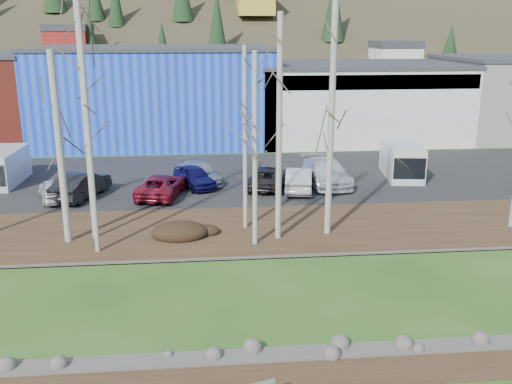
{
  "coord_description": "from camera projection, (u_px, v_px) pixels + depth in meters",
  "views": [
    {
      "loc": [
        -2.09,
        -12.39,
        9.85
      ],
      "look_at": [
        0.36,
        12.9,
        2.5
      ],
      "focal_mm": 40.0,
      "sensor_mm": 36.0,
      "label": 1
    }
  ],
  "objects": [
    {
      "name": "near_bank_rocks",
      "position": [
        275.0,
        356.0,
        17.74
      ],
      "size": [
        80.0,
        0.8,
        0.5
      ],
      "primitive_type": null,
      "color": "#47423D",
      "rests_on": "ground"
    },
    {
      "name": "far_bank_rocks",
      "position": [
        252.0,
        255.0,
        25.58
      ],
      "size": [
        80.0,
        0.8,
        0.46
      ],
      "primitive_type": null,
      "color": "#47423D",
      "rests_on": "ground"
    },
    {
      "name": "car_0",
      "position": [
        54.0,
        189.0,
        33.17
      ],
      "size": [
        2.69,
        4.04,
        1.28
      ],
      "primitive_type": "imported",
      "rotation": [
        0.0,
        0.0,
        3.48
      ],
      "color": "white",
      "rests_on": "parking_lot"
    },
    {
      "name": "car_8",
      "position": [
        325.0,
        172.0,
        36.48
      ],
      "size": [
        2.56,
        5.55,
        1.57
      ],
      "primitive_type": "imported",
      "rotation": [
        0.0,
        0.0,
        0.07
      ],
      "color": "silver",
      "rests_on": "parking_lot"
    },
    {
      "name": "car_2",
      "position": [
        162.0,
        186.0,
        33.88
      ],
      "size": [
        3.17,
        5.16,
        1.34
      ],
      "primitive_type": "imported",
      "rotation": [
        0.0,
        0.0,
        2.93
      ],
      "color": "maroon",
      "rests_on": "parking_lot"
    },
    {
      "name": "river",
      "position": [
        261.0,
        297.0,
        21.66
      ],
      "size": [
        80.0,
        8.0,
        0.9
      ],
      "primitive_type": null,
      "color": "black",
      "rests_on": "ground"
    },
    {
      "name": "dirt_strip",
      "position": [
        279.0,
        374.0,
        16.78
      ],
      "size": [
        80.0,
        1.8,
        0.03
      ],
      "primitive_type": "cube",
      "color": "#382616",
      "rests_on": "ground"
    },
    {
      "name": "car_5",
      "position": [
        299.0,
        179.0,
        35.07
      ],
      "size": [
        2.3,
        4.65,
        1.46
      ],
      "primitive_type": "imported",
      "rotation": [
        0.0,
        0.0,
        2.97
      ],
      "color": "silver",
      "rests_on": "parking_lot"
    },
    {
      "name": "far_bank",
      "position": [
        246.0,
        230.0,
        28.62
      ],
      "size": [
        80.0,
        7.0,
        0.15
      ],
      "primitive_type": "cube",
      "color": "#382616",
      "rests_on": "ground"
    },
    {
      "name": "car_4",
      "position": [
        195.0,
        177.0,
        35.9
      ],
      "size": [
        3.1,
        4.28,
        1.35
      ],
      "primitive_type": "imported",
      "rotation": [
        0.0,
        0.0,
        0.43
      ],
      "color": "#131053",
      "rests_on": "parking_lot"
    },
    {
      "name": "car_6",
      "position": [
        268.0,
        177.0,
        35.84
      ],
      "size": [
        3.33,
        5.17,
        1.32
      ],
      "primitive_type": "imported",
      "rotation": [
        0.0,
        0.0,
        2.89
      ],
      "color": "black",
      "rests_on": "parking_lot"
    },
    {
      "name": "birch_6",
      "position": [
        255.0,
        151.0,
        25.4
      ],
      "size": [
        0.23,
        0.23,
        8.77
      ],
      "color": "#B6B2A6",
      "rests_on": "far_bank"
    },
    {
      "name": "birch_3",
      "position": [
        87.0,
        122.0,
        24.05
      ],
      "size": [
        0.21,
        0.21,
        11.74
      ],
      "color": "#B6B2A6",
      "rests_on": "far_bank"
    },
    {
      "name": "parking_lot",
      "position": [
        234.0,
        177.0,
        38.66
      ],
      "size": [
        80.0,
        14.0,
        0.14
      ],
      "primitive_type": "cube",
      "color": "black",
      "rests_on": "ground"
    },
    {
      "name": "birch_7",
      "position": [
        331.0,
        121.0,
        26.45
      ],
      "size": [
        0.3,
        0.3,
        11.01
      ],
      "color": "#B6B2A6",
      "rests_on": "far_bank"
    },
    {
      "name": "van_grey",
      "position": [
        2.0,
        168.0,
        36.49
      ],
      "size": [
        2.16,
        4.97,
        2.16
      ],
      "rotation": [
        0.0,
        0.0,
        -0.02
      ],
      "color": "silver",
      "rests_on": "parking_lot"
    },
    {
      "name": "building_blue",
      "position": [
        156.0,
        94.0,
        50.36
      ],
      "size": [
        20.4,
        12.24,
        8.3
      ],
      "color": "blue",
      "rests_on": "ground"
    },
    {
      "name": "building_white",
      "position": [
        355.0,
        101.0,
        52.22
      ],
      "size": [
        18.36,
        12.24,
        6.8
      ],
      "color": "#BBBBB6",
      "rests_on": "ground"
    },
    {
      "name": "birch_2",
      "position": [
        60.0,
        149.0,
        25.69
      ],
      "size": [
        0.32,
        0.32,
        8.81
      ],
      "color": "#B6B2A6",
      "rests_on": "far_bank"
    },
    {
      "name": "car_1",
      "position": [
        81.0,
        185.0,
        33.61
      ],
      "size": [
        3.03,
        4.97,
        1.55
      ],
      "primitive_type": "imported",
      "rotation": [
        0.0,
        0.0,
        2.82
      ],
      "color": "black",
      "rests_on": "parking_lot"
    },
    {
      "name": "birch_1",
      "position": [
        85.0,
        122.0,
        25.84
      ],
      "size": [
        0.2,
        0.2,
        11.14
      ],
      "color": "#B6B2A6",
      "rests_on": "far_bank"
    },
    {
      "name": "birch_4",
      "position": [
        279.0,
        131.0,
        25.92
      ],
      "size": [
        0.27,
        0.27,
        10.38
      ],
      "color": "#B6B2A6",
      "rests_on": "far_bank"
    },
    {
      "name": "birch_5",
      "position": [
        245.0,
        140.0,
        27.56
      ],
      "size": [
        0.22,
        0.22,
        8.93
      ],
      "color": "#B6B2A6",
      "rests_on": "far_bank"
    },
    {
      "name": "van_white",
      "position": [
        402.0,
        161.0,
        38.24
      ],
      "size": [
        2.83,
        5.36,
        2.24
      ],
      "rotation": [
        0.0,
        0.0,
        -0.14
      ],
      "color": "white",
      "rests_on": "parking_lot"
    },
    {
      "name": "car_7",
      "position": [
        327.0,
        172.0,
        36.49
      ],
      "size": [
        2.56,
        5.55,
        1.57
      ],
      "primitive_type": "imported",
      "rotation": [
        0.0,
        0.0,
        0.07
      ],
      "color": "silver",
      "rests_on": "parking_lot"
    },
    {
      "name": "car_3",
      "position": [
        199.0,
        172.0,
        36.98
      ],
      "size": [
        3.26,
        4.94,
        1.33
      ],
      "primitive_type": "imported",
      "rotation": [
        0.0,
        0.0,
        0.33
      ],
      "color": "#9B9EA3",
      "rests_on": "parking_lot"
    },
    {
      "name": "dirt_mound",
      "position": [
        180.0,
        231.0,
        27.43
      ],
      "size": [
        2.75,
        1.94,
        0.54
      ],
      "primitive_type": "ellipsoid",
      "color": "black",
      "rests_on": "far_bank"
    }
  ]
}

